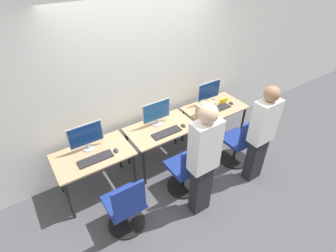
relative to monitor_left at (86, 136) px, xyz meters
The scene contains 21 objects.
ground_plane 1.50m from the monitor_left, 22.97° to the right, with size 20.00×20.00×0.00m, color #4C4C51.
wall_back 1.23m from the monitor_left, 15.42° to the left, with size 12.00×0.05×2.80m.
desk_left 0.33m from the monitor_left, 90.00° to the right, with size 1.04×0.64×0.70m.
monitor_left is the anchor object (origin of this frame).
keyboard_left 0.33m from the monitor_left, 90.00° to the right, with size 0.46×0.15×0.02m.
mouse_left 0.44m from the monitor_left, 41.82° to the right, with size 0.06×0.09×0.03m.
office_chair_left 1.08m from the monitor_left, 85.34° to the right, with size 0.48×0.48×0.91m.
desk_center 1.14m from the monitor_left, ahead, with size 1.04×0.64×0.70m.
monitor_center 1.09m from the monitor_left, ahead, with size 0.47×0.16×0.40m.
keyboard_center 1.15m from the monitor_left, 15.46° to the right, with size 0.46×0.15×0.02m.
mouse_center 1.44m from the monitor_left, 12.00° to the right, with size 0.06×0.09×0.03m.
office_chair_center 1.46m from the monitor_left, 38.13° to the right, with size 0.48×0.48×0.91m.
person_center 1.58m from the monitor_left, 49.48° to the right, with size 0.36×0.22×1.67m.
desk_right 2.20m from the monitor_left, ahead, with size 1.04×0.64×0.70m.
monitor_right 2.18m from the monitor_left, ahead, with size 0.47×0.16×0.40m.
keyboard_right 2.20m from the monitor_left, ahead, with size 0.46×0.15×0.02m.
mouse_right 2.50m from the monitor_left, ahead, with size 0.06×0.09×0.03m.
office_chair_right 2.35m from the monitor_left, 21.13° to the right, with size 0.48×0.48×0.91m.
person_right 2.40m from the monitor_left, 29.68° to the right, with size 0.36×0.21×1.57m.
handbag 1.88m from the monitor_left, ahead, with size 0.30×0.18×0.25m.
placard_right 2.41m from the monitor_left, ahead, with size 0.16×0.03×0.08m.
Camera 1 is at (-1.68, -2.42, 3.07)m, focal length 28.00 mm.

